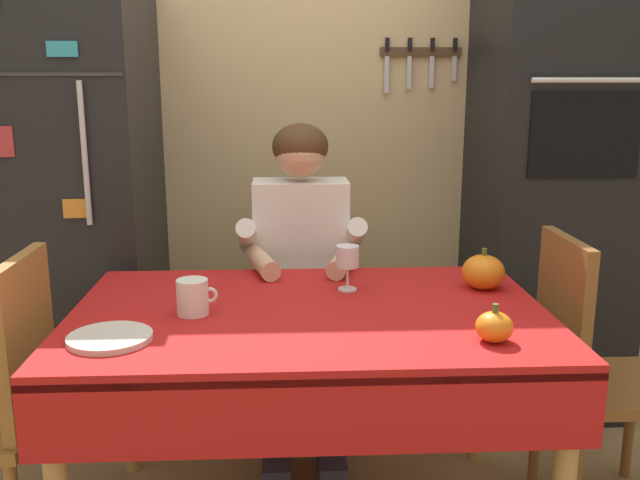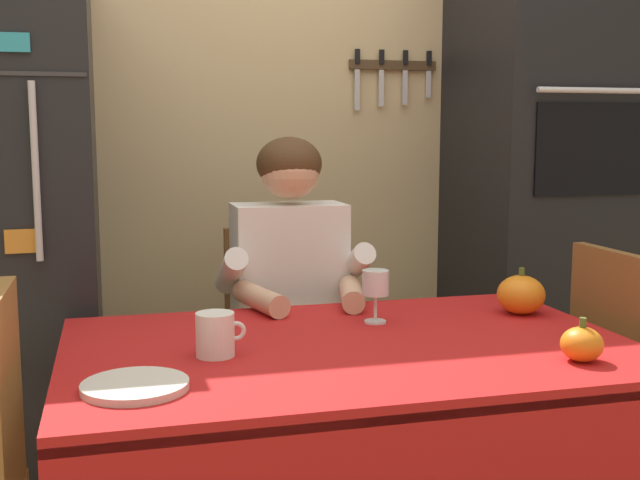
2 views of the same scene
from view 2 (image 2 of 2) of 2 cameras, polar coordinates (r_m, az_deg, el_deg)
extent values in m
cube|color=#D1B784|center=(3.14, -3.64, 8.55)|extent=(3.70, 0.10, 2.60)
cube|color=#4C3823|center=(3.22, 5.28, 12.47)|extent=(0.36, 0.02, 0.04)
cube|color=silver|center=(3.15, 2.70, 10.78)|extent=(0.02, 0.01, 0.16)
cube|color=black|center=(3.16, 2.72, 13.12)|extent=(0.02, 0.01, 0.06)
cube|color=silver|center=(3.19, 4.45, 10.88)|extent=(0.02, 0.01, 0.14)
cube|color=black|center=(3.19, 4.48, 13.05)|extent=(0.02, 0.01, 0.06)
cube|color=silver|center=(3.22, 6.16, 10.89)|extent=(0.02, 0.01, 0.14)
cube|color=black|center=(3.23, 6.20, 12.98)|extent=(0.02, 0.01, 0.06)
cube|color=silver|center=(3.26, 7.84, 11.08)|extent=(0.02, 0.01, 0.11)
cube|color=black|center=(3.26, 7.88, 12.89)|extent=(0.02, 0.01, 0.06)
cylinder|color=silver|center=(2.34, -19.85, 4.64)|extent=(0.02, 0.02, 0.50)
cube|color=teal|center=(2.36, -21.51, 13.16)|extent=(0.11, 0.01, 0.05)
cube|color=orange|center=(2.37, -20.76, -0.08)|extent=(0.09, 0.01, 0.07)
cube|color=black|center=(3.17, 15.75, 3.74)|extent=(0.60, 0.60, 2.10)
cube|color=black|center=(2.91, 18.92, 6.22)|extent=(0.42, 0.01, 0.32)
cylinder|color=silver|center=(2.89, 19.39, 10.16)|extent=(0.45, 0.02, 0.02)
cylinder|color=tan|center=(2.40, -16.13, -14.83)|extent=(0.06, 0.06, 0.70)
cylinder|color=tan|center=(2.68, 13.10, -12.25)|extent=(0.06, 0.06, 0.70)
cube|color=red|center=(1.99, 2.17, -8.01)|extent=(1.40, 0.90, 0.04)
cube|color=red|center=(1.62, 6.90, -15.53)|extent=(1.40, 0.01, 0.20)
cube|color=brown|center=(2.71, -2.40, -10.01)|extent=(0.40, 0.40, 0.04)
cube|color=brown|center=(2.81, -3.22, -3.90)|extent=(0.36, 0.04, 0.48)
cylinder|color=brown|center=(2.60, -5.34, -16.12)|extent=(0.04, 0.04, 0.41)
cylinder|color=brown|center=(2.91, -6.48, -13.44)|extent=(0.04, 0.04, 0.41)
cylinder|color=brown|center=(2.67, 2.14, -15.41)|extent=(0.04, 0.04, 0.41)
cylinder|color=brown|center=(2.97, 0.19, -12.91)|extent=(0.04, 0.04, 0.41)
cylinder|color=#38384C|center=(2.47, -3.07, -16.88)|extent=(0.09, 0.09, 0.38)
cylinder|color=#38384C|center=(2.51, 1.59, -16.41)|extent=(0.09, 0.09, 0.38)
cube|color=#38384C|center=(2.52, -3.64, -9.77)|extent=(0.12, 0.40, 0.11)
cube|color=#38384C|center=(2.56, 0.37, -9.48)|extent=(0.12, 0.40, 0.11)
cube|color=white|center=(2.58, -2.25, -2.69)|extent=(0.36, 0.20, 0.48)
cylinder|color=white|center=(2.47, -6.44, -2.27)|extent=(0.07, 0.26, 0.18)
cylinder|color=white|center=(2.56, 2.47, -1.88)|extent=(0.07, 0.26, 0.18)
cylinder|color=#D8A884|center=(2.32, -4.34, -4.26)|extent=(0.13, 0.27, 0.07)
cylinder|color=#D8A884|center=(2.39, 2.29, -3.91)|extent=(0.13, 0.27, 0.07)
sphere|color=#D8A884|center=(2.52, -2.20, 5.08)|extent=(0.19, 0.19, 0.19)
ellipsoid|color=#472D19|center=(2.53, -2.25, 5.54)|extent=(0.21, 0.21, 0.17)
cube|color=#9E6B33|center=(1.85, -21.89, -10.74)|extent=(0.04, 0.36, 0.48)
cube|color=brown|center=(2.41, 20.24, -6.39)|extent=(0.04, 0.36, 0.48)
cylinder|color=brown|center=(2.70, 17.77, -15.54)|extent=(0.04, 0.04, 0.41)
cylinder|color=white|center=(1.87, -7.59, -6.78)|extent=(0.09, 0.09, 0.10)
torus|color=white|center=(1.88, -6.08, -6.55)|extent=(0.05, 0.01, 0.05)
cylinder|color=white|center=(2.19, 4.01, -5.90)|extent=(0.06, 0.06, 0.01)
cylinder|color=white|center=(2.18, 4.02, -4.90)|extent=(0.01, 0.01, 0.07)
cylinder|color=white|center=(2.16, 4.04, -3.08)|extent=(0.07, 0.07, 0.07)
ellipsoid|color=orange|center=(1.91, 18.39, -7.16)|extent=(0.10, 0.10, 0.08)
cylinder|color=#4C6023|center=(1.90, 18.46, -5.67)|extent=(0.02, 0.02, 0.02)
ellipsoid|color=orange|center=(2.35, 14.32, -3.85)|extent=(0.14, 0.14, 0.11)
cylinder|color=#4C6023|center=(2.33, 14.38, -2.23)|extent=(0.02, 0.02, 0.02)
cylinder|color=silver|center=(1.68, -13.22, -10.22)|extent=(0.22, 0.22, 0.02)
camera|label=1|loc=(0.53, 92.33, 15.21)|focal=39.06mm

